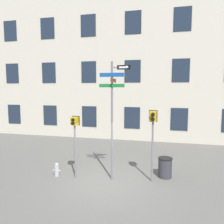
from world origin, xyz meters
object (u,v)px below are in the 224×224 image
Objects in this scene: pedestrian_signal_left at (75,131)px; fire_hydrant at (57,170)px; pedestrian_signal_right at (153,127)px; trash_bin at (165,167)px; street_sign_pole at (113,110)px.

pedestrian_signal_left is 4.47× the size of fire_hydrant.
trash_bin is at bearing 47.02° from pedestrian_signal_right.
fire_hydrant is at bearing -177.24° from pedestrian_signal_left.
street_sign_pole is 3.52m from trash_bin.
street_sign_pole is at bearing -160.42° from trash_bin.
street_sign_pole is 1.94m from pedestrian_signal_left.
fire_hydrant is 4.90m from trash_bin.
pedestrian_signal_right is at bearing -132.98° from trash_bin.
trash_bin is (0.55, 0.59, -1.93)m from pedestrian_signal_right.
pedestrian_signal_left is at bearing -173.44° from pedestrian_signal_right.
trash_bin is (2.21, 0.79, -2.62)m from street_sign_pole.
pedestrian_signal_right reaches higher than fire_hydrant.
trash_bin reaches higher than fire_hydrant.
pedestrian_signal_left is 4.35m from trash_bin.
pedestrian_signal_right is 4.95× the size of fire_hydrant.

